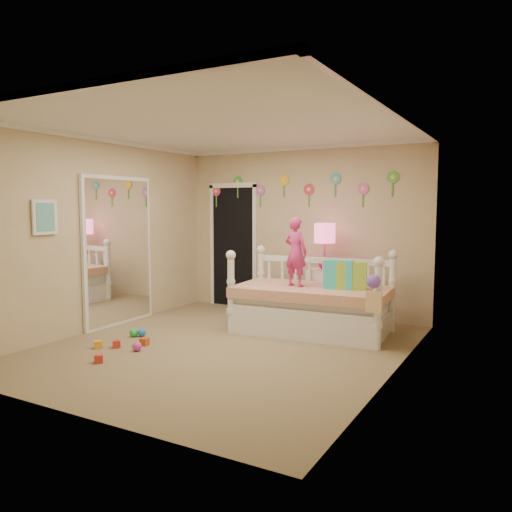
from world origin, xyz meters
The scene contains 18 objects.
floor centered at (0.00, 0.00, 0.00)m, with size 4.00×4.50×0.01m, color #7F684C.
ceiling centered at (0.00, 0.00, 2.60)m, with size 4.00×4.50×0.01m, color white.
back_wall centered at (0.00, 2.25, 1.30)m, with size 4.00×0.01×2.60m, color tan.
left_wall centered at (-2.00, 0.00, 1.30)m, with size 0.01×4.50×2.60m, color tan.
right_wall centered at (2.00, 0.00, 1.30)m, with size 0.01×4.50×2.60m, color tan.
crown_molding centered at (0.00, 0.00, 2.57)m, with size 4.00×4.50×0.06m, color white, non-canonical shape.
daybed centered at (0.63, 1.19, 0.55)m, with size 2.05×1.10×1.11m, color white, non-canonical shape.
pillow_turquoise centered at (1.00, 1.16, 0.80)m, with size 0.37×0.13×0.37m, color #249EB4.
pillow_lime centered at (1.17, 1.19, 0.80)m, with size 0.38×0.14×0.36m, color #94C53C.
child centered at (0.43, 1.10, 1.08)m, with size 0.33×0.22×0.92m, color #D4307A.
nightstand centered at (0.52, 1.91, 0.38)m, with size 0.46×0.35×0.76m, color white.
table_lamp centered at (0.52, 1.91, 1.21)m, with size 0.31×0.31×0.68m.
closet_doorway centered at (-1.25, 2.23, 1.03)m, with size 0.90×0.04×2.07m, color black.
flower_decals centered at (-0.09, 2.24, 1.94)m, with size 3.40×0.02×0.50m, color #B2668C, non-canonical shape.
mirror_closet centered at (-1.96, 0.30, 1.05)m, with size 0.07×1.30×2.10m, color white.
wall_picture centered at (-1.97, -0.90, 1.55)m, with size 0.05×0.34×0.42m, color white.
hanging_bag centered at (1.60, 0.63, 0.68)m, with size 0.20×0.16×0.36m, color beige, non-canonical shape.
toy_scatter centered at (-1.19, -0.70, 0.06)m, with size 0.80×1.30×0.11m, color #996666, non-canonical shape.
Camera 1 is at (3.18, -4.97, 1.67)m, focal length 35.35 mm.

